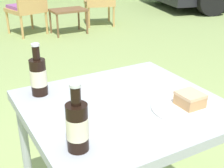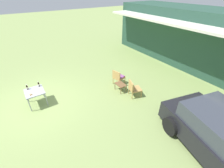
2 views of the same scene
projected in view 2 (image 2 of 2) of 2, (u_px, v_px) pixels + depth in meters
ground_plane at (39, 104)px, 6.61m from camera, size 60.00×60.00×0.00m
cabin_building at (200, 38)px, 9.20m from camera, size 11.68×4.41×3.31m
wicker_chair_cushioned at (118, 77)px, 7.71m from camera, size 0.59×0.61×0.81m
wicker_chair_plain at (134, 88)px, 6.83m from camera, size 0.62×0.63×0.81m
garden_side_table at (121, 85)px, 7.26m from camera, size 0.54×0.37×0.38m
patio_table at (35, 92)px, 6.28m from camera, size 0.79×0.73×0.68m
cake_on_plate at (31, 94)px, 6.02m from camera, size 0.25×0.25×0.07m
cola_bottle_near at (39, 84)px, 6.50m from camera, size 0.07×0.07×0.23m
cola_bottle_far at (27, 88)px, 6.30m from camera, size 0.07×0.07×0.23m
fork at (30, 94)px, 6.06m from camera, size 0.18×0.09×0.01m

